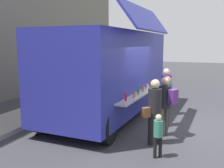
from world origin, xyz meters
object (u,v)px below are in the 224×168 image
customer_rear_waiting (154,106)px  trash_bin (98,84)px  customer_extra_browsing (166,87)px  food_truck_main (110,71)px  customer_front_ordering (167,96)px  child_near_queue (158,132)px  customer_mid_with_backpack (166,100)px

customer_rear_waiting → trash_bin: bearing=-15.1°
trash_bin → customer_extra_browsing: 5.37m
food_truck_main → trash_bin: size_ratio=7.50×
food_truck_main → customer_rear_waiting: (-2.15, -2.06, -0.63)m
customer_front_ordering → food_truck_main: bearing=-12.3°
customer_front_ordering → customer_extra_browsing: (1.28, 0.24, 0.07)m
food_truck_main → trash_bin: 4.86m
customer_rear_waiting → child_near_queue: (-0.77, -0.27, -0.40)m
child_near_queue → customer_rear_waiting: bearing=-19.8°
food_truck_main → customer_front_ordering: bearing=-100.5°
customer_front_ordering → customer_rear_waiting: (-1.66, 0.05, 0.06)m
trash_bin → customer_rear_waiting: (-6.24, -4.38, 0.58)m
food_truck_main → customer_mid_with_backpack: food_truck_main is taller
child_near_queue → customer_mid_with_backpack: bearing=-35.3°
food_truck_main → customer_rear_waiting: 3.04m
trash_bin → child_near_queue: (-7.00, -4.65, 0.18)m
trash_bin → child_near_queue: 8.41m
customer_extra_browsing → food_truck_main: bearing=-2.1°
customer_rear_waiting → customer_extra_browsing: customer_extra_browsing is taller
trash_bin → customer_extra_browsing: customer_extra_browsing is taller
trash_bin → customer_rear_waiting: bearing=-144.9°
customer_front_ordering → child_near_queue: customer_front_ordering is taller
food_truck_main → customer_front_ordering: 2.28m
child_near_queue → customer_front_ordering: bearing=-33.9°
customer_mid_with_backpack → customer_extra_browsing: size_ratio=0.97×
customer_mid_with_backpack → customer_rear_waiting: (-0.75, 0.17, -0.01)m
customer_mid_with_backpack → child_near_queue: (-1.52, -0.10, -0.41)m
customer_mid_with_backpack → child_near_queue: customer_mid_with_backpack is taller
food_truck_main → customer_mid_with_backpack: size_ratio=3.87×
customer_mid_with_backpack → trash_bin: bearing=-29.5°
food_truck_main → customer_mid_with_backpack: (-1.40, -2.23, -0.62)m
trash_bin → customer_extra_browsing: (-3.30, -4.20, 0.59)m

